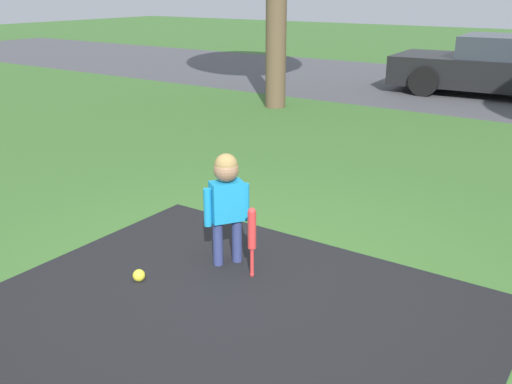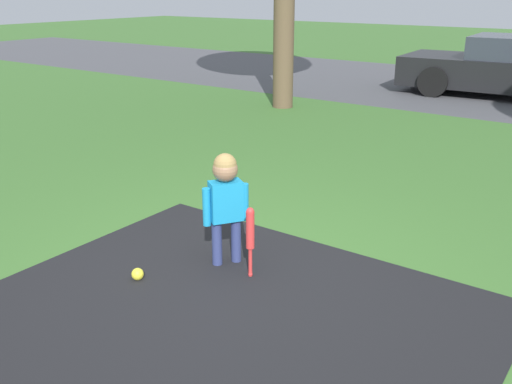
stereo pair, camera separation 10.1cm
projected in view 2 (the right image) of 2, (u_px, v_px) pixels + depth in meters
ground_plane at (235, 285)px, 4.23m from camera, size 60.00×60.00×0.00m
child at (226, 194)px, 4.37m from camera, size 0.25×0.32×0.91m
baseball_bat at (250, 233)px, 4.23m from camera, size 0.06×0.06×0.56m
sports_ball at (138, 274)px, 4.29m from camera, size 0.09×0.09×0.09m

